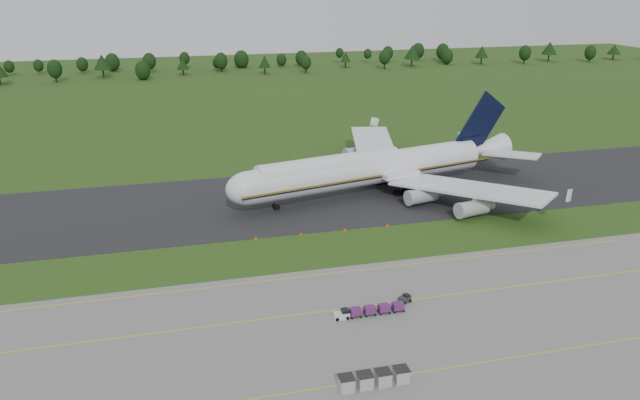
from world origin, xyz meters
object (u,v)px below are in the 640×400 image
object	(u,v)px
utility_cart	(405,299)
baggage_train	(368,311)
edge_markers	(323,233)
aircraft	(373,168)
uld_row	(374,379)

from	to	relation	value
utility_cart	baggage_train	bearing A→B (deg)	-161.90
baggage_train	edge_markers	world-z (taller)	baggage_train
aircraft	edge_markers	bearing A→B (deg)	-129.64
uld_row	edge_markers	world-z (taller)	uld_row
utility_cart	edge_markers	world-z (taller)	utility_cart
baggage_train	edge_markers	bearing A→B (deg)	87.78
utility_cart	edge_markers	xyz separation A→B (m)	(-5.53, 29.55, -0.27)
aircraft	edge_markers	size ratio (longest dim) A/B	2.78
baggage_train	uld_row	world-z (taller)	uld_row
aircraft	baggage_train	world-z (taller)	aircraft
uld_row	edge_markers	distance (m)	48.56
aircraft	uld_row	distance (m)	73.41
utility_cart	uld_row	size ratio (longest dim) A/B	0.23
baggage_train	utility_cart	world-z (taller)	baggage_train
baggage_train	uld_row	bearing A→B (deg)	-105.96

